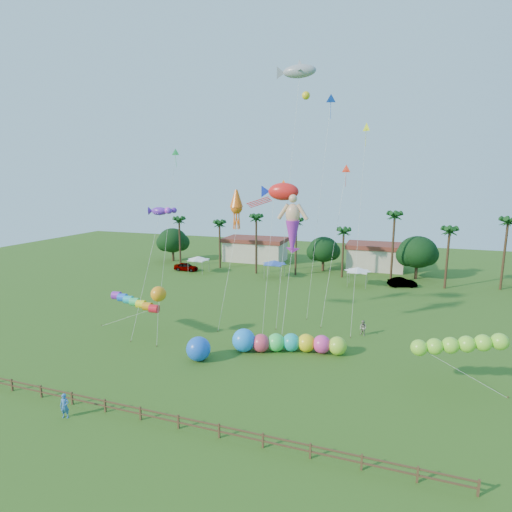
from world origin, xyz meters
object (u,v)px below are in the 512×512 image
(car_a, at_px, (186,267))
(car_b, at_px, (402,282))
(blue_ball, at_px, (198,349))
(caterpillar_inflatable, at_px, (285,343))
(spectator_b, at_px, (363,328))
(spectator_a, at_px, (65,406))

(car_a, distance_m, car_b, 37.76)
(car_a, distance_m, blue_ball, 38.26)
(car_b, bearing_deg, blue_ball, 134.07)
(car_b, xyz_separation_m, caterpillar_inflatable, (-11.20, -29.53, 0.23))
(car_a, height_order, spectator_b, spectator_b)
(spectator_a, bearing_deg, car_b, 46.72)
(caterpillar_inflatable, xyz_separation_m, blue_ball, (-7.06, -4.43, 0.18))
(car_b, height_order, blue_ball, blue_ball)
(car_a, height_order, blue_ball, blue_ball)
(car_b, bearing_deg, car_a, 73.91)
(spectator_a, height_order, caterpillar_inflatable, caterpillar_inflatable)
(caterpillar_inflatable, distance_m, blue_ball, 8.34)
(car_b, distance_m, blue_ball, 38.56)
(spectator_a, xyz_separation_m, caterpillar_inflatable, (11.74, 15.72, 0.06))
(blue_ball, bearing_deg, caterpillar_inflatable, 32.08)
(car_a, distance_m, spectator_a, 46.63)
(car_a, bearing_deg, spectator_b, -124.76)
(car_a, relative_size, spectator_b, 2.65)
(car_b, bearing_deg, caterpillar_inflatable, 141.58)
(spectator_a, bearing_deg, caterpillar_inflatable, 36.84)
(car_b, xyz_separation_m, spectator_a, (-22.94, -45.25, 0.17))
(car_b, height_order, caterpillar_inflatable, caterpillar_inflatable)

